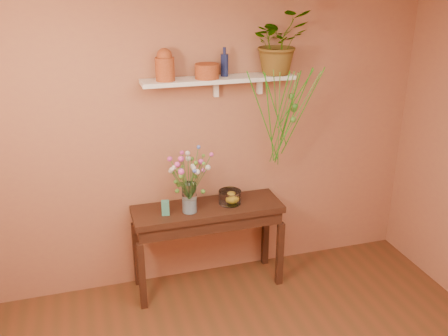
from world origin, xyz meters
name	(u,v)px	position (x,y,z in m)	size (l,w,h in m)	color
room	(306,252)	(0.00, 0.00, 1.35)	(4.04, 4.04, 2.70)	#5D301A
sideboard	(208,218)	(-0.09, 1.77, 0.69)	(1.33, 0.43, 0.81)	#371B11
wall_shelf	(220,80)	(0.06, 1.87, 1.92)	(1.30, 0.24, 0.19)	white
terracotta_jug	(165,65)	(-0.40, 1.85, 2.06)	(0.16, 0.16, 0.26)	#A04828
terracotta_pot	(207,71)	(-0.06, 1.84, 2.00)	(0.20, 0.20, 0.12)	#A04828
blue_bottle	(224,64)	(0.11, 1.90, 2.04)	(0.08, 0.08, 0.24)	#151D47
spider_plant	(279,42)	(0.57, 1.87, 2.21)	(0.48, 0.42, 0.54)	#45802B
plant_fronds	(288,111)	(0.61, 1.69, 1.65)	(0.69, 0.42, 0.90)	#45802B
glass_vase	(189,200)	(-0.26, 1.71, 0.92)	(0.13, 0.13, 0.27)	white
bouquet	(188,170)	(-0.28, 1.70, 1.21)	(0.38, 0.42, 0.44)	#386B28
glass_bowl	(230,198)	(0.12, 1.77, 0.87)	(0.20, 0.20, 0.12)	white
lemon	(231,198)	(0.14, 1.78, 0.85)	(0.08, 0.08, 0.08)	yellow
carton	(165,208)	(-0.48, 1.71, 0.88)	(0.07, 0.05, 0.13)	teal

